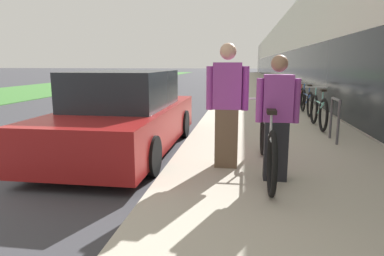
# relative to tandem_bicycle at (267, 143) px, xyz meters

# --- Properties ---
(sidewalk_slab) EXTENTS (3.70, 70.00, 0.13)m
(sidewalk_slab) POSITION_rel_tandem_bicycle_xyz_m (0.40, 19.75, -0.47)
(sidewalk_slab) COLOR #B2AA99
(sidewalk_slab) RESTS_ON ground
(storefront_facade) EXTENTS (10.01, 70.00, 4.85)m
(storefront_facade) POSITION_rel_tandem_bicycle_xyz_m (7.27, 27.75, 1.89)
(storefront_facade) COLOR silver
(storefront_facade) RESTS_ON ground
(lawn_strip) EXTENTS (6.62, 70.00, 0.03)m
(lawn_strip) POSITION_rel_tandem_bicycle_xyz_m (-13.02, 23.75, -0.52)
(lawn_strip) COLOR #3D7533
(lawn_strip) RESTS_ON ground
(tandem_bicycle) EXTENTS (0.52, 2.61, 0.96)m
(tandem_bicycle) POSITION_rel_tandem_bicycle_xyz_m (0.00, 0.00, 0.00)
(tandem_bicycle) COLOR black
(tandem_bicycle) RESTS_ON sidewalk_slab
(person_rider) EXTENTS (0.54, 0.21, 1.60)m
(person_rider) POSITION_rel_tandem_bicycle_xyz_m (0.09, -0.32, 0.40)
(person_rider) COLOR black
(person_rider) RESTS_ON sidewalk_slab
(person_bystander) EXTENTS (0.60, 0.24, 1.78)m
(person_bystander) POSITION_rel_tandem_bicycle_xyz_m (-0.57, 0.17, 0.49)
(person_bystander) COLOR brown
(person_bystander) RESTS_ON sidewalk_slab
(bike_rack_hoop) EXTENTS (0.05, 0.60, 0.84)m
(bike_rack_hoop) POSITION_rel_tandem_bicycle_xyz_m (1.42, 2.12, 0.11)
(bike_rack_hoop) COLOR #4C4C51
(bike_rack_hoop) RESTS_ON sidewalk_slab
(cruiser_bike_nearest) EXTENTS (0.52, 1.78, 0.94)m
(cruiser_bike_nearest) POSITION_rel_tandem_bicycle_xyz_m (1.43, 3.62, -0.01)
(cruiser_bike_nearest) COLOR black
(cruiser_bike_nearest) RESTS_ON sidewalk_slab
(cruiser_bike_middle) EXTENTS (0.52, 1.86, 0.91)m
(cruiser_bike_middle) POSITION_rel_tandem_bicycle_xyz_m (1.54, 5.84, -0.02)
(cruiser_bike_middle) COLOR black
(cruiser_bike_middle) RESTS_ON sidewalk_slab
(cruiser_bike_farthest) EXTENTS (0.52, 1.69, 0.84)m
(cruiser_bike_farthest) POSITION_rel_tandem_bicycle_xyz_m (1.70, 8.13, -0.05)
(cruiser_bike_farthest) COLOR black
(cruiser_bike_farthest) RESTS_ON sidewalk_slab
(parked_sedan_curbside) EXTENTS (1.88, 4.53, 1.49)m
(parked_sedan_curbside) POSITION_rel_tandem_bicycle_xyz_m (-2.49, 1.29, 0.14)
(parked_sedan_curbside) COLOR maroon
(parked_sedan_curbside) RESTS_ON ground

